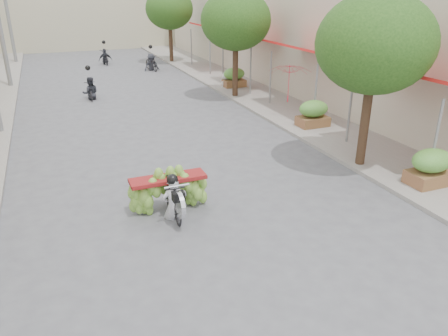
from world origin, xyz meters
TOP-DOWN VIEW (x-y plane):
  - ground at (0.00, 0.00)m, footprint 120.00×120.00m
  - sidewalk_right at (7.00, 15.00)m, footprint 4.00×60.00m
  - shophouse_row_right at (11.99, 14.00)m, footprint 9.77×40.00m
  - far_building at (0.00, 38.00)m, footprint 20.00×6.00m
  - utility_pole_back at (-5.40, 30.00)m, footprint 0.60×0.24m
  - street_tree_near at (5.40, 4.00)m, footprint 3.40×3.40m
  - street_tree_mid at (5.40, 14.00)m, footprint 3.40×3.40m
  - street_tree_far at (5.40, 26.00)m, footprint 3.40×3.40m
  - produce_crate_near at (6.20, 2.00)m, footprint 1.20×0.88m
  - produce_crate_mid at (6.20, 8.00)m, footprint 1.20×0.88m
  - produce_crate_far at (6.20, 16.00)m, footprint 1.20×0.88m
  - banana_motorbike at (-0.98, 3.23)m, footprint 2.20×1.84m
  - market_umbrella at (5.82, 9.36)m, footprint 2.00×2.00m
  - pedestrian at (5.82, 16.26)m, footprint 0.89×0.75m
  - bg_motorbike_a at (-1.50, 16.43)m, footprint 0.82×1.47m
  - bg_motorbike_b at (3.24, 23.27)m, footprint 1.15×1.93m
  - bg_motorbike_c at (0.70, 27.03)m, footprint 0.97×1.75m

SIDE VIEW (x-z plane):
  - ground at x=0.00m, z-range 0.00..0.00m
  - sidewalk_right at x=7.00m, z-range 0.00..0.12m
  - banana_motorbike at x=-0.98m, z-range -0.30..1.63m
  - produce_crate_near at x=6.20m, z-range 0.13..1.29m
  - produce_crate_mid at x=6.20m, z-range 0.13..1.29m
  - produce_crate_far at x=6.20m, z-range 0.13..1.29m
  - bg_motorbike_c at x=0.70m, z-range -0.20..1.75m
  - bg_motorbike_a at x=-1.50m, z-range -0.20..1.75m
  - bg_motorbike_b at x=3.24m, z-range -0.15..1.80m
  - pedestrian at x=5.82m, z-range 0.12..1.67m
  - market_umbrella at x=5.82m, z-range 1.60..3.19m
  - shophouse_row_right at x=11.99m, z-range 0.00..6.00m
  - far_building at x=0.00m, z-range 0.00..7.00m
  - street_tree_near at x=5.40m, z-range 1.16..6.41m
  - street_tree_mid at x=5.40m, z-range 1.16..6.41m
  - street_tree_far at x=5.40m, z-range 1.16..6.41m
  - utility_pole_back at x=-5.40m, z-range 0.03..8.03m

